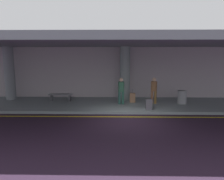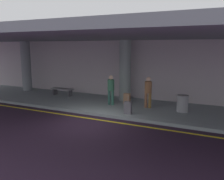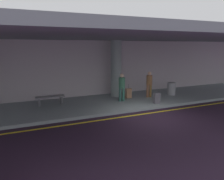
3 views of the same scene
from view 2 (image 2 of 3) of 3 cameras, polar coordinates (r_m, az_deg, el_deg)
name	(u,v)px [view 2 (image 2 of 3)]	position (r m, az deg, el deg)	size (l,w,h in m)	color
ground_plane	(89,122)	(10.92, -5.63, -7.77)	(60.00, 60.00, 0.00)	#291A2C
sidewalk	(117,106)	(13.54, 1.15, -3.79)	(26.00, 4.20, 0.15)	gray
lane_stripe_yellow	(94,119)	(11.34, -4.29, -7.04)	(26.00, 0.14, 0.01)	yellow
support_column_far_left	(26,66)	(18.84, -20.06, 5.46)	(0.69, 0.69, 3.65)	gray
support_column_left_mid	(125,71)	(14.31, 3.18, 4.69)	(0.69, 0.69, 3.65)	gray
ceiling_overhang	(113,36)	(12.68, 0.26, 12.91)	(28.00, 13.20, 0.30)	slate
terminal_back_wall	(131,70)	(15.28, 4.66, 4.75)	(26.00, 0.30, 3.80)	#B6ACB1
traveler_with_luggage	(148,90)	(12.73, 8.73, -0.05)	(0.38, 0.38, 1.68)	brown
person_waiting_for_ride	(111,88)	(13.26, -0.27, 0.49)	(0.38, 0.38, 1.68)	#295148
suitcase_upright_primary	(128,108)	(11.57, 3.89, -4.32)	(0.36, 0.22, 0.90)	#57545C
suitcase_upright_secondary	(127,99)	(13.58, 3.64, -2.09)	(0.36, 0.22, 0.90)	#976D4D
bench_metal	(62,90)	(16.26, -11.93, -0.07)	(1.60, 0.50, 0.48)	slate
trash_bin_steel	(183,103)	(12.46, 16.70, -3.13)	(0.56, 0.56, 0.85)	gray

